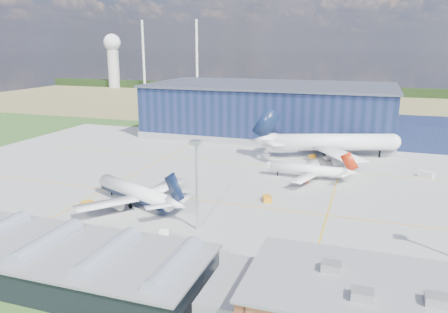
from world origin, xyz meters
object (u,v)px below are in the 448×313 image
Objects in this scene: car_b at (142,255)px; hangar at (276,112)px; light_mast_center at (196,171)px; gse_cart_a at (259,156)px; gse_van_b at (426,175)px; airliner_red at (306,164)px; airstair at (166,242)px; car_a at (438,306)px; airliner_navy at (135,184)px; gse_tug_a at (267,199)px; gse_tug_b at (88,204)px; gse_cart_b at (266,155)px; airliner_widebody at (333,134)px; gse_van_a at (128,195)px; gse_tug_c at (312,156)px.

hangar is at bearing 18.13° from car_b.
light_mast_center is 8.30× the size of gse_cart_a.
gse_van_b is at bearing 48.50° from light_mast_center.
airstair is (-22.22, -64.30, -3.54)m from airliner_red.
car_a is at bearing -22.81° from airstair.
airliner_navy is 59.81m from airliner_red.
hangar reaches higher than gse_tug_a.
car_a is at bearing 118.14° from airliner_red.
airliner_navy reaches higher than gse_tug_b.
gse_cart_b is (-12.74, 53.05, -0.22)m from gse_tug_a.
hangar is 50.39m from gse_cart_a.
airliner_navy is 7.22× the size of airstair.
airliner_widebody is 61.62m from gse_tug_a.
gse_tug_b is 37.70m from airstair.
gse_tug_a is 59.84m from car_a.
gse_van_a is 69.54m from gse_cart_b.
gse_cart_b is at bearing -153.55° from gse_tug_c.
gse_tug_b is (-12.61, -5.40, -5.69)m from airliner_navy.
airliner_red reaches higher than gse_tug_a.
light_mast_center reaches higher than car_a.
gse_van_b is at bearing -19.86° from car_b.
car_a is at bearing -94.00° from airliner_widebody.
gse_tug_c is at bearing -19.15° from gse_van_a.
gse_tug_a is at bearing -79.45° from gse_tug_c.
gse_van_a is at bearing 88.68° from gse_tug_b.
airliner_navy is 68.61m from gse_cart_a.
car_b is (-2.96, -5.70, -1.08)m from airstair.
gse_cart_a is at bearing 100.73° from gse_tug_b.
airstair reaches higher than gse_cart_b.
airstair is at bearing 73.54° from airliner_red.
airstair is (4.45, -137.10, -9.88)m from hangar.
airstair is at bearing -132.31° from gse_tug_a.
airliner_widebody is at bearing 88.07° from gse_tug_b.
car_a is (35.20, -99.92, -0.11)m from gse_tug_c.
airstair is (-1.93, -90.94, 1.13)m from gse_cart_b.
airliner_widebody is (32.54, -39.80, -1.41)m from hangar.
light_mast_center is 57.84m from car_a.
gse_cart_a is 0.51× the size of airstair.
gse_van_b is 106.81m from car_b.
light_mast_center is at bearing -125.59° from airliner_widebody.
gse_cart_b is at bearing 105.54° from gse_van_b.
airliner_navy is at bearing 169.28° from gse_cart_b.
hangar is 112.43m from gse_van_a.
airliner_widebody reaches higher than gse_tug_c.
car_a is (81.67, -32.96, -0.49)m from gse_van_a.
car_b is (1.49, -142.80, -10.96)m from hangar.
gse_cart_a is at bearing -83.60° from airliner_navy.
gse_cart_a is at bearing -7.07° from gse_van_a.
gse_tug_a is (-7.55, -26.41, -4.46)m from airliner_red.
gse_tug_b is 0.60× the size of airstair.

